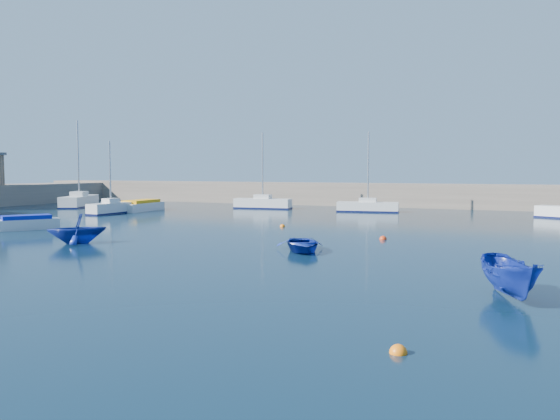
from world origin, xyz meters
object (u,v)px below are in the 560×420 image
at_px(motorboat_1, 27,223).
at_px(dinghy_center, 302,244).
at_px(sailboat_5, 263,203).
at_px(motorboat_2, 141,206).
at_px(dinghy_right, 510,278).
at_px(sailboat_6, 368,206).
at_px(dinghy_left, 77,229).
at_px(sailboat_3, 111,208).
at_px(sailboat_4, 79,201).

bearing_deg(motorboat_1, dinghy_center, 29.38).
xyz_separation_m(sailboat_5, dinghy_center, (15.03, -27.21, -0.25)).
relative_size(motorboat_2, dinghy_center, 1.60).
height_order(motorboat_1, dinghy_right, dinghy_right).
relative_size(sailboat_6, dinghy_right, 2.22).
height_order(motorboat_1, dinghy_left, dinghy_left).
height_order(sailboat_6, motorboat_2, sailboat_6).
bearing_deg(motorboat_1, dinghy_right, 18.58).
relative_size(sailboat_5, motorboat_1, 1.92).
bearing_deg(sailboat_3, motorboat_1, -71.30).
bearing_deg(motorboat_2, dinghy_right, -38.84).
bearing_deg(sailboat_3, sailboat_5, 51.44).
xyz_separation_m(sailboat_3, motorboat_2, (0.35, 4.14, -0.05)).
height_order(sailboat_3, dinghy_center, sailboat_3).
distance_m(motorboat_2, dinghy_right, 43.51).
bearing_deg(sailboat_4, motorboat_2, -36.97).
xyz_separation_m(sailboat_3, sailboat_6, (21.77, 11.89, -0.03)).
relative_size(dinghy_center, dinghy_right, 0.97).
bearing_deg(motorboat_1, sailboat_5, 110.72).
xyz_separation_m(sailboat_3, dinghy_center, (25.25, -15.17, -0.23)).
bearing_deg(dinghy_right, sailboat_3, 127.58).
bearing_deg(dinghy_left, sailboat_6, 115.17).
bearing_deg(dinghy_center, dinghy_left, 161.88).
relative_size(sailboat_4, dinghy_right, 2.73).
height_order(sailboat_4, sailboat_6, sailboat_4).
height_order(sailboat_5, dinghy_right, sailboat_5).
bearing_deg(sailboat_6, dinghy_left, 153.36).
relative_size(motorboat_2, dinghy_left, 1.76).
distance_m(sailboat_6, dinghy_center, 27.28).
height_order(sailboat_3, sailboat_5, sailboat_5).
distance_m(dinghy_center, dinghy_left, 12.93).
bearing_deg(dinghy_right, motorboat_2, 122.72).
distance_m(sailboat_6, dinghy_right, 36.49).
xyz_separation_m(dinghy_left, dinghy_right, (22.55, -4.71, -0.14)).
distance_m(dinghy_center, dinghy_right, 12.02).
xyz_separation_m(sailboat_3, dinghy_left, (12.52, -17.38, 0.24)).
bearing_deg(dinghy_center, dinghy_right, -63.14).
height_order(sailboat_5, sailboat_6, sailboat_5).
distance_m(sailboat_4, dinghy_right, 53.39).
bearing_deg(sailboat_6, dinghy_right, -167.71).
xyz_separation_m(sailboat_4, dinghy_center, (35.28, -21.64, -0.33)).
height_order(sailboat_6, dinghy_center, sailboat_6).
distance_m(sailboat_4, motorboat_1, 24.29).
xyz_separation_m(sailboat_6, motorboat_1, (-17.72, -25.20, -0.07)).
height_order(sailboat_4, motorboat_2, sailboat_4).
distance_m(sailboat_4, dinghy_center, 41.39).
bearing_deg(sailboat_4, sailboat_6, -14.62).
distance_m(sailboat_5, motorboat_1, 26.09).
xyz_separation_m(sailboat_4, sailboat_5, (20.25, 5.57, -0.08)).
bearing_deg(dinghy_center, sailboat_4, 120.52).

